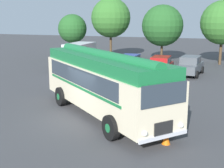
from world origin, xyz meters
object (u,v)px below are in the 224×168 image
Objects in this scene: car_mid_left at (129,64)px; car_far_right at (190,65)px; box_van at (77,55)px; car_mid_right at (161,66)px; vintage_bus at (103,81)px; car_near_left at (101,62)px; traffic_cone at (166,138)px.

car_far_right is (5.43, 0.75, 0.00)m from car_mid_left.
car_mid_left is 0.74× the size of box_van.
vintage_bus is at bearing -94.44° from car_mid_right.
vintage_bus is 2.14× the size of car_mid_left.
car_far_right is at bearing 2.33° from car_near_left.
box_van is (-7.42, 12.84, -0.53)m from vintage_bus.
vintage_bus is 1.58× the size of box_van.
box_van is at bearing -177.78° from car_near_left.
vintage_bus is 14.84m from box_van.
car_mid_right is 8.40m from box_van.
car_near_left and car_mid_right have the same top height.
box_van is at bearing 120.01° from vintage_bus.
car_mid_left is (2.85, -0.42, 0.00)m from car_near_left.
traffic_cone is (2.81, -14.96, -0.57)m from car_mid_right.
vintage_bus is 4.91m from traffic_cone.
traffic_cone is at bearing -79.37° from car_mid_right.
car_mid_right and car_far_right have the same top height.
box_van is (-10.83, -0.44, 0.52)m from car_far_right.
car_mid_left is (-2.02, 12.52, -1.05)m from vintage_bus.
traffic_cone is (11.17, -15.56, -1.09)m from box_van.
vintage_bus reaches higher than traffic_cone.
car_near_left is (-4.87, 12.94, -1.05)m from vintage_bus.
car_mid_right is 15.24m from traffic_cone.
car_mid_left reaches higher than traffic_cone.
car_near_left is at bearing 118.85° from traffic_cone.
box_van reaches higher than car_near_left.
vintage_bus reaches higher than car_mid_left.
box_van reaches higher than traffic_cone.
vintage_bus is at bearing 144.10° from traffic_cone.
vintage_bus is 12.33m from car_mid_right.
car_near_left and car_far_right have the same top height.
car_mid_left is at bearing 110.75° from traffic_cone.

